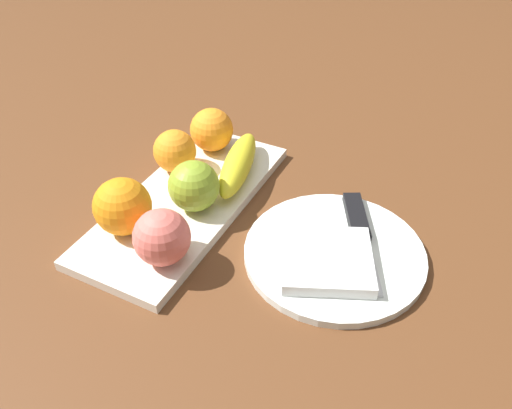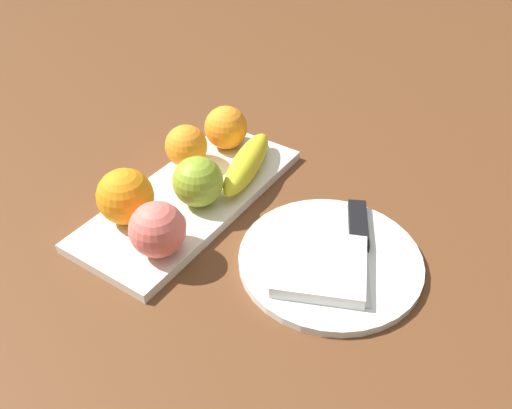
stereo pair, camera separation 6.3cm
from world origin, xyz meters
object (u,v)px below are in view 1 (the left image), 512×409
orange_center (212,130)px  fruit_tray (186,202)px  apple (194,186)px  dinner_plate (334,253)px  peach (162,237)px  folded_napkin (327,260)px  banana (238,164)px  orange_near_banana (175,151)px  knife (358,225)px  orange_near_apple (122,206)px

orange_center → fruit_tray: bearing=13.5°
fruit_tray → apple: apple is taller
fruit_tray → dinner_plate: 0.22m
fruit_tray → peach: size_ratio=5.09×
fruit_tray → orange_center: (-0.13, -0.03, 0.04)m
orange_center → dinner_plate: (0.13, 0.25, -0.04)m
fruit_tray → peach: 0.13m
orange_center → folded_napkin: size_ratio=0.62×
banana → folded_napkin: (0.11, 0.18, -0.01)m
orange_near_banana → dinner_plate: bearing=78.6°
orange_near_banana → knife: size_ratio=0.37×
fruit_tray → banana: size_ratio=2.23×
orange_near_apple → folded_napkin: bearing=103.0°
peach → fruit_tray: bearing=-159.4°
orange_near_banana → orange_near_apple: bearing=6.7°
peach → folded_napkin: 0.20m
dinner_plate → orange_near_apple: bearing=-71.1°
banana → folded_napkin: banana is taller
orange_near_banana → knife: (0.00, 0.29, -0.03)m
peach → folded_napkin: size_ratio=0.65×
fruit_tray → orange_center: 0.14m
orange_center → folded_napkin: 0.30m
banana → peach: size_ratio=2.28×
fruit_tray → knife: bearing=102.8°
fruit_tray → orange_near_apple: (0.09, -0.03, 0.04)m
orange_near_banana → banana: bearing=106.9°
orange_near_apple → folded_napkin: size_ratio=0.69×
orange_center → knife: orange_center is taller
apple → orange_near_apple: (0.08, -0.06, 0.00)m
orange_center → peach: bearing=16.9°
apple → folded_napkin: size_ratio=0.64×
apple → orange_near_apple: orange_near_apple is taller
fruit_tray → apple: bearing=70.4°
orange_near_banana → knife: orange_near_banana is taller
orange_near_apple → orange_near_banana: orange_near_apple is taller
knife → orange_center: bearing=-133.2°
orange_near_apple → knife: 0.31m
orange_near_apple → peach: (0.02, 0.08, -0.00)m
dinner_plate → fruit_tray: bearing=-90.0°
folded_napkin → fruit_tray: bearing=-97.3°
fruit_tray → orange_near_banana: orange_near_banana is taller
apple → knife: apple is taller
apple → dinner_plate: bearing=92.2°
folded_napkin → apple: bearing=-95.9°
apple → dinner_plate: 0.21m
banana → knife: (0.03, 0.19, -0.02)m
apple → folded_napkin: (0.02, 0.20, -0.03)m
orange_near_apple → folded_napkin: (-0.06, 0.26, -0.03)m
fruit_tray → peach: bearing=20.6°
fruit_tray → orange_near_apple: orange_near_apple is taller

